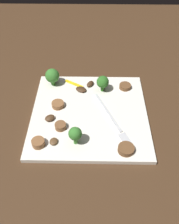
# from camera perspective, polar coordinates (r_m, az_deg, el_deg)

# --- Properties ---
(ground_plane) EXTENTS (1.40, 1.40, 0.00)m
(ground_plane) POSITION_cam_1_polar(r_m,az_deg,el_deg) (0.62, 0.00, -0.70)
(ground_plane) COLOR #422B19
(plate) EXTENTS (0.29, 0.29, 0.01)m
(plate) POSITION_cam_1_polar(r_m,az_deg,el_deg) (0.62, 0.00, -0.35)
(plate) COLOR white
(plate) RESTS_ON ground_plane
(fork) EXTENTS (0.17, 0.08, 0.00)m
(fork) POSITION_cam_1_polar(r_m,az_deg,el_deg) (0.59, 5.64, -2.26)
(fork) COLOR silver
(fork) RESTS_ON plate
(broccoli_floret_0) EXTENTS (0.04, 0.04, 0.05)m
(broccoli_floret_0) POSITION_cam_1_polar(r_m,az_deg,el_deg) (0.68, -8.74, 8.39)
(broccoli_floret_0) COLOR #408630
(broccoli_floret_0) RESTS_ON plate
(broccoli_floret_1) EXTENTS (0.03, 0.03, 0.05)m
(broccoli_floret_1) POSITION_cam_1_polar(r_m,az_deg,el_deg) (0.53, -3.39, -5.19)
(broccoli_floret_1) COLOR #408630
(broccoli_floret_1) RESTS_ON plate
(broccoli_floret_2) EXTENTS (0.03, 0.03, 0.05)m
(broccoli_floret_2) POSITION_cam_1_polar(r_m,az_deg,el_deg) (0.66, 3.12, 7.02)
(broccoli_floret_2) COLOR #347525
(broccoli_floret_2) RESTS_ON plate
(sausage_slice_0) EXTENTS (0.04, 0.04, 0.01)m
(sausage_slice_0) POSITION_cam_1_polar(r_m,az_deg,el_deg) (0.63, -7.44, 1.75)
(sausage_slice_0) COLOR brown
(sausage_slice_0) RESTS_ON plate
(sausage_slice_1) EXTENTS (0.04, 0.04, 0.02)m
(sausage_slice_1) POSITION_cam_1_polar(r_m,az_deg,el_deg) (0.55, -11.96, -7.09)
(sausage_slice_1) COLOR brown
(sausage_slice_1) RESTS_ON plate
(sausage_slice_2) EXTENTS (0.03, 0.03, 0.01)m
(sausage_slice_2) POSITION_cam_1_polar(r_m,az_deg,el_deg) (0.58, -6.83, -3.30)
(sausage_slice_2) COLOR brown
(sausage_slice_2) RESTS_ON plate
(sausage_slice_3) EXTENTS (0.05, 0.05, 0.01)m
(sausage_slice_3) POSITION_cam_1_polar(r_m,az_deg,el_deg) (0.54, 8.59, -8.61)
(sausage_slice_3) COLOR brown
(sausage_slice_3) RESTS_ON plate
(sausage_slice_4) EXTENTS (0.03, 0.03, 0.01)m
(sausage_slice_4) POSITION_cam_1_polar(r_m,az_deg,el_deg) (0.69, 8.37, 5.98)
(sausage_slice_4) COLOR brown
(sausage_slice_4) RESTS_ON plate
(mushroom_0) EXTENTS (0.03, 0.03, 0.01)m
(mushroom_0) POSITION_cam_1_polar(r_m,az_deg,el_deg) (0.69, 0.11, 6.63)
(mushroom_0) COLOR #422B19
(mushroom_0) RESTS_ON plate
(mushroom_1) EXTENTS (0.02, 0.02, 0.01)m
(mushroom_1) POSITION_cam_1_polar(r_m,az_deg,el_deg) (0.55, -8.43, -6.85)
(mushroom_1) COLOR brown
(mushroom_1) RESTS_ON plate
(mushroom_2) EXTENTS (0.03, 0.04, 0.01)m
(mushroom_2) POSITION_cam_1_polar(r_m,az_deg,el_deg) (0.67, -2.00, 5.35)
(mushroom_2) COLOR #422B19
(mushroom_2) RESTS_ON plate
(mushroom_3) EXTENTS (0.03, 0.03, 0.01)m
(mushroom_3) POSITION_cam_1_polar(r_m,az_deg,el_deg) (0.60, -9.32, -1.39)
(mushroom_3) COLOR #4C331E
(mushroom_3) RESTS_ON plate
(pepper_strip_1) EXTENTS (0.04, 0.05, 0.00)m
(pepper_strip_1) POSITION_cam_1_polar(r_m,az_deg,el_deg) (0.69, -3.64, 6.61)
(pepper_strip_1) COLOR yellow
(pepper_strip_1) RESTS_ON plate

